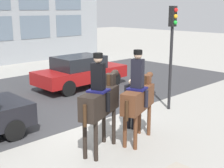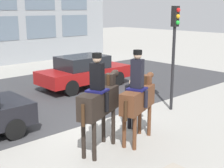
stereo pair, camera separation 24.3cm
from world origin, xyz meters
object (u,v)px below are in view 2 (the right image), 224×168
street_car_far_lane (84,71)px  traffic_light (174,41)px  mounted_horse_lead (100,100)px  pedestrian_bystander (132,100)px  mounted_horse_companion (138,96)px

street_car_far_lane → traffic_light: size_ratio=1.18×
mounted_horse_lead → pedestrian_bystander: size_ratio=1.63×
mounted_horse_lead → mounted_horse_companion: bearing=-34.8°
pedestrian_bystander → street_car_far_lane: bearing=-128.2°
mounted_horse_companion → traffic_light: (3.05, 1.10, 1.24)m
pedestrian_bystander → mounted_horse_companion: bearing=38.6°
mounted_horse_companion → street_car_far_lane: bearing=45.6°
mounted_horse_lead → mounted_horse_companion: size_ratio=1.00×
pedestrian_bystander → traffic_light: bearing=172.1°
pedestrian_bystander → traffic_light: size_ratio=0.43×
street_car_far_lane → mounted_horse_lead: bearing=-124.0°
street_car_far_lane → traffic_light: traffic_light is taller
street_car_far_lane → pedestrian_bystander: bearing=-112.3°
mounted_horse_companion → traffic_light: size_ratio=0.69×
mounted_horse_lead → pedestrian_bystander: mounted_horse_lead is taller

